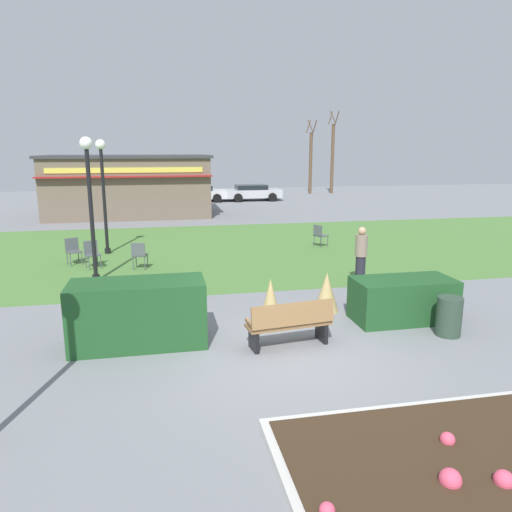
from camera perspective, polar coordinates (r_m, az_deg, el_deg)
The scene contains 22 objects.
ground_plane at distance 9.34m, azimuth 3.41°, elevation -11.67°, with size 80.00×80.00×0.00m, color slate.
lawn_patch at distance 18.87m, azimuth -4.41°, elevation 0.82°, with size 36.00×12.00×0.01m, color #4C7A38.
flower_bed at distance 6.88m, azimuth 21.61°, elevation -21.41°, with size 4.24×2.46×0.32m.
park_bench at distance 9.54m, azimuth 4.06°, elevation -8.02°, with size 1.75×0.74×0.95m.
hedge_left at distance 9.84m, azimuth -13.80°, elevation -6.66°, with size 2.62×1.10×1.31m, color #1E4C23.
hedge_right at distance 11.45m, azimuth 17.04°, elevation -4.98°, with size 2.26×1.10×0.98m, color #1E4C23.
ornamental_grass_behind_left at distance 10.83m, azimuth 1.72°, elevation -5.30°, with size 0.52×0.52×1.02m, color tan.
ornamental_grass_behind_right at distance 11.70m, azimuth 8.38°, elevation -4.23°, with size 0.60×0.60×0.96m, color tan.
lamppost_mid at distance 14.60m, azimuth -19.14°, elevation 7.16°, with size 0.36×0.36×4.18m.
lamppost_far at distance 18.54m, azimuth -17.71°, elevation 8.26°, with size 0.36×0.36×4.18m.
trash_bin at distance 10.89m, azimuth 21.94°, elevation -6.66°, with size 0.52×0.52×0.83m, color #2D4233.
food_kiosk at distance 29.28m, azimuth -14.82°, elevation 8.10°, with size 9.36×5.38×3.51m.
cafe_chair_west at distance 16.01m, azimuth -13.70°, elevation 0.30°, with size 0.52×0.52×0.89m.
cafe_chair_east at distance 19.33m, azimuth 7.56°, elevation 2.61°, with size 0.59×0.59×0.89m.
cafe_chair_center at distance 17.40m, azimuth -20.90°, elevation 0.78°, with size 0.59×0.59×0.89m.
cafe_chair_north at distance 16.69m, azimuth -18.91°, elevation 0.46°, with size 0.58×0.58×0.89m.
person_strolling at distance 14.02m, azimuth 12.35°, elevation 0.03°, with size 0.34×0.34×1.69m.
parked_car_west_slot at distance 36.29m, azimuth -15.72°, elevation 7.06°, with size 4.35×2.36×1.20m.
parked_car_center_slot at distance 36.29m, azimuth -6.98°, elevation 7.43°, with size 4.25×2.15×1.20m.
parked_car_east_slot at distance 36.85m, azimuth -0.40°, elevation 7.60°, with size 4.20×2.06×1.20m.
tree_left_bg at distance 42.96m, azimuth 6.50°, elevation 11.09°, with size 0.91×0.96×6.31m.
tree_right_bg at distance 43.48m, azimuth 9.06°, elevation 11.52°, with size 0.91×0.96×7.05m.
Camera 1 is at (-2.21, -8.23, 3.83)m, focal length 33.69 mm.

